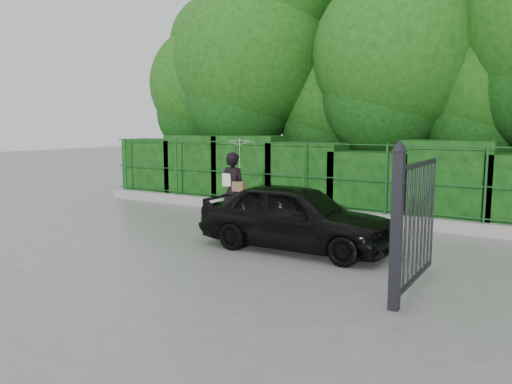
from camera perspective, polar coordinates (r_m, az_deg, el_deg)
The scene contains 8 objects.
ground at distance 10.49m, azimuth -7.57°, elevation -6.46°, with size 80.00×80.00×0.00m, color gray.
kerb at distance 14.15m, azimuth 4.01°, elevation -2.12°, with size 14.00×0.25×0.30m, color #9E9E99.
fence at distance 13.91m, azimuth 4.86°, elevation 2.07°, with size 14.13×0.06×1.80m.
hedge at distance 14.99m, azimuth 5.31°, elevation 1.81°, with size 14.20×1.20×2.22m.
trees at distance 16.61m, azimuth 13.15°, elevation 14.61°, with size 17.10×6.15×8.08m.
gate at distance 7.50m, azimuth 16.78°, elevation -3.10°, with size 0.22×2.33×2.36m.
woman at distance 12.35m, azimuth -2.29°, elevation 2.18°, with size 0.91×0.84×2.23m.
car at distance 10.26m, azimuth 4.56°, elevation -2.78°, with size 1.63×4.06×1.38m, color black.
Camera 1 is at (6.46, -7.86, 2.54)m, focal length 35.00 mm.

